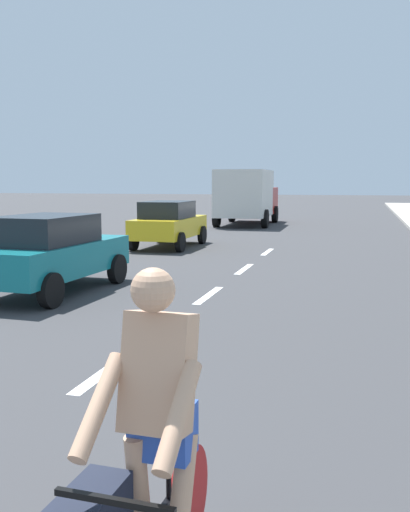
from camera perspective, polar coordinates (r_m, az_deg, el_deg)
name	(u,v)px	position (r m, az deg, el deg)	size (l,w,h in m)	color
ground_plane	(264,255)	(17.63, 5.92, 0.15)	(160.00, 160.00, 0.00)	#38383A
lane_stripe_2	(109,368)	(7.06, -9.57, -11.03)	(0.16, 1.80, 0.01)	white
lane_stripe_3	(209,295)	(11.27, 0.37, -3.94)	(0.16, 1.80, 0.01)	white
lane_stripe_4	(244,269)	(14.65, 3.94, -1.30)	(0.16, 1.80, 0.01)	white
lane_stripe_5	(267,252)	(18.28, 6.26, 0.41)	(0.16, 1.80, 0.01)	white
cyclist	(142,465)	(3.04, -6.32, -20.05)	(0.62, 1.71, 1.82)	black
parked_car_teal	(50,252)	(11.86, -15.26, 0.43)	(1.92, 3.92, 1.57)	#14727A
parked_car_yellow	(169,223)	(19.50, -3.63, 3.34)	(1.79, 3.82, 1.57)	gold
delivery_truck	(247,196)	(29.62, 4.23, 6.03)	(2.80, 6.30, 2.80)	maroon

